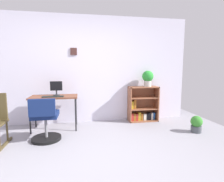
% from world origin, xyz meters
% --- Properties ---
extents(ground_plane, '(6.24, 6.24, 0.00)m').
position_xyz_m(ground_plane, '(0.00, 0.00, 0.00)').
color(ground_plane, gray).
extents(wall_back, '(5.20, 0.12, 2.50)m').
position_xyz_m(wall_back, '(-0.00, 2.15, 1.25)').
color(wall_back, silver).
rests_on(wall_back, ground_plane).
extents(desk, '(0.96, 0.51, 0.71)m').
position_xyz_m(desk, '(-0.57, 1.70, 0.65)').
color(desk, brown).
rests_on(desk, ground_plane).
extents(monitor, '(0.25, 0.15, 0.30)m').
position_xyz_m(monitor, '(-0.53, 1.80, 0.87)').
color(monitor, '#262628').
rests_on(monitor, desk).
extents(keyboard, '(0.42, 0.12, 0.02)m').
position_xyz_m(keyboard, '(-0.57, 1.57, 0.72)').
color(keyboard, black).
rests_on(keyboard, desk).
extents(office_chair, '(0.52, 0.55, 0.80)m').
position_xyz_m(office_chair, '(-0.65, 1.06, 0.35)').
color(office_chair, black).
rests_on(office_chair, ground_plane).
extents(bookshelf_low, '(0.71, 0.30, 0.85)m').
position_xyz_m(bookshelf_low, '(1.47, 1.95, 0.37)').
color(bookshelf_low, brown).
rests_on(bookshelf_low, ground_plane).
extents(potted_plant_on_shelf, '(0.27, 0.27, 0.38)m').
position_xyz_m(potted_plant_on_shelf, '(1.58, 1.90, 1.07)').
color(potted_plant_on_shelf, '#B7B2A8').
rests_on(potted_plant_on_shelf, bookshelf_low).
extents(potted_plant_floor, '(0.23, 0.23, 0.34)m').
position_xyz_m(potted_plant_floor, '(2.28, 0.98, 0.17)').
color(potted_plant_floor, '#474C51').
rests_on(potted_plant_floor, ground_plane).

